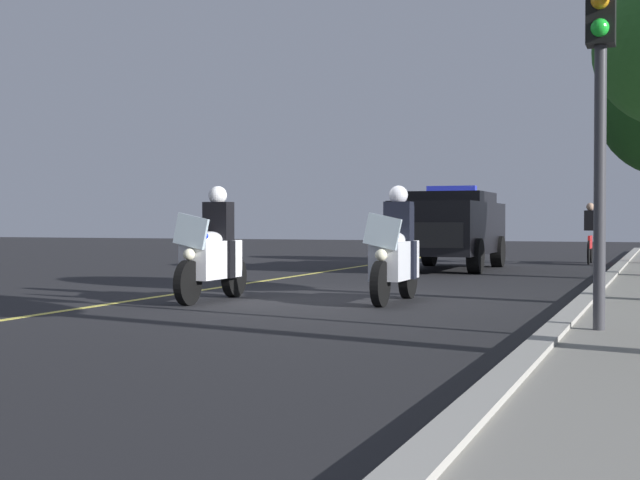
# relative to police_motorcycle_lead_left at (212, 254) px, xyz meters

# --- Properties ---
(ground_plane) EXTENTS (80.00, 80.00, 0.00)m
(ground_plane) POSITION_rel_police_motorcycle_lead_left_xyz_m (-0.96, 1.33, -0.70)
(ground_plane) COLOR black
(curb_strip) EXTENTS (48.00, 0.24, 0.15)m
(curb_strip) POSITION_rel_police_motorcycle_lead_left_xyz_m (-0.96, 5.29, -0.62)
(curb_strip) COLOR #9E9B93
(curb_strip) RESTS_ON ground
(lane_stripe_center) EXTENTS (48.00, 0.12, 0.01)m
(lane_stripe_center) POSITION_rel_police_motorcycle_lead_left_xyz_m (-0.96, -1.15, -0.70)
(lane_stripe_center) COLOR #E0D14C
(lane_stripe_center) RESTS_ON ground
(police_motorcycle_lead_left) EXTENTS (2.14, 0.56, 1.72)m
(police_motorcycle_lead_left) POSITION_rel_police_motorcycle_lead_left_xyz_m (0.00, 0.00, 0.00)
(police_motorcycle_lead_left) COLOR black
(police_motorcycle_lead_left) RESTS_ON ground
(police_motorcycle_lead_right) EXTENTS (2.14, 0.56, 1.72)m
(police_motorcycle_lead_right) POSITION_rel_police_motorcycle_lead_left_xyz_m (-0.76, 2.60, 0.00)
(police_motorcycle_lead_right) COLOR black
(police_motorcycle_lead_right) RESTS_ON ground
(police_suv) EXTENTS (4.93, 2.12, 2.05)m
(police_suv) POSITION_rel_police_motorcycle_lead_left_xyz_m (-9.87, 1.38, 0.37)
(police_suv) COLOR black
(police_suv) RESTS_ON ground
(cyclist_background) EXTENTS (1.76, 0.32, 1.69)m
(cyclist_background) POSITION_rel_police_motorcycle_lead_left_xyz_m (-14.14, 4.34, 0.14)
(cyclist_background) COLOR black
(cyclist_background) RESTS_ON ground
(traffic_light) EXTENTS (0.38, 0.28, 3.72)m
(traffic_light) POSITION_rel_police_motorcycle_lead_left_xyz_m (2.56, 5.69, 2.12)
(traffic_light) COLOR #38383D
(traffic_light) RESTS_ON sidewalk_strip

